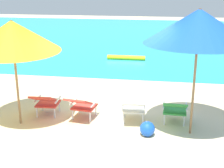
{
  "coord_description": "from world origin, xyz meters",
  "views": [
    {
      "loc": [
        1.17,
        -6.95,
        3.12
      ],
      "look_at": [
        0.0,
        0.35,
        0.75
      ],
      "focal_mm": 50.99,
      "sensor_mm": 36.0,
      "label": 1
    }
  ],
  "objects_px": {
    "lounge_chair_near_left": "(81,104)",
    "lounge_chair_far_right": "(175,108)",
    "swim_buoy": "(126,57)",
    "beach_umbrella_left": "(12,36)",
    "beach_umbrella_right": "(199,26)",
    "beach_ball": "(147,129)",
    "lounge_chair_near_right": "(133,107)",
    "lounge_chair_far_left": "(46,101)"
  },
  "relations": [
    {
      "from": "beach_umbrella_left",
      "to": "beach_umbrella_right",
      "type": "height_order",
      "value": "beach_umbrella_right"
    },
    {
      "from": "lounge_chair_far_left",
      "to": "lounge_chair_near_left",
      "type": "bearing_deg",
      "value": -3.36
    },
    {
      "from": "beach_ball",
      "to": "swim_buoy",
      "type": "bearing_deg",
      "value": 100.35
    },
    {
      "from": "lounge_chair_far_left",
      "to": "beach_ball",
      "type": "bearing_deg",
      "value": -13.91
    },
    {
      "from": "lounge_chair_far_right",
      "to": "beach_umbrella_left",
      "type": "bearing_deg",
      "value": -172.39
    },
    {
      "from": "beach_umbrella_left",
      "to": "lounge_chair_near_right",
      "type": "bearing_deg",
      "value": 9.02
    },
    {
      "from": "lounge_chair_near_right",
      "to": "beach_ball",
      "type": "distance_m",
      "value": 0.73
    },
    {
      "from": "beach_umbrella_left",
      "to": "beach_umbrella_right",
      "type": "distance_m",
      "value": 3.86
    },
    {
      "from": "lounge_chair_far_right",
      "to": "beach_umbrella_left",
      "type": "height_order",
      "value": "beach_umbrella_left"
    },
    {
      "from": "beach_umbrella_left",
      "to": "beach_ball",
      "type": "height_order",
      "value": "beach_umbrella_left"
    },
    {
      "from": "lounge_chair_far_right",
      "to": "beach_umbrella_right",
      "type": "relative_size",
      "value": 0.29
    },
    {
      "from": "lounge_chair_far_left",
      "to": "beach_umbrella_right",
      "type": "relative_size",
      "value": 0.29
    },
    {
      "from": "lounge_chair_near_left",
      "to": "beach_umbrella_left",
      "type": "height_order",
      "value": "beach_umbrella_left"
    },
    {
      "from": "swim_buoy",
      "to": "lounge_chair_far_right",
      "type": "height_order",
      "value": "lounge_chair_far_right"
    },
    {
      "from": "lounge_chair_far_left",
      "to": "lounge_chair_far_right",
      "type": "xyz_separation_m",
      "value": [
        3.05,
        0.04,
        0.0
      ]
    },
    {
      "from": "lounge_chair_far_left",
      "to": "beach_ball",
      "type": "xyz_separation_m",
      "value": [
        2.47,
        -0.61,
        -0.24
      ]
    },
    {
      "from": "lounge_chair_near_left",
      "to": "beach_umbrella_right",
      "type": "bearing_deg",
      "value": -6.4
    },
    {
      "from": "beach_umbrella_right",
      "to": "lounge_chair_far_right",
      "type": "bearing_deg",
      "value": 131.92
    },
    {
      "from": "beach_umbrella_right",
      "to": "beach_ball",
      "type": "relative_size",
      "value": 9.49
    },
    {
      "from": "lounge_chair_near_right",
      "to": "beach_umbrella_right",
      "type": "height_order",
      "value": "beach_umbrella_right"
    },
    {
      "from": "lounge_chair_near_right",
      "to": "beach_umbrella_left",
      "type": "xyz_separation_m",
      "value": [
        -2.58,
        -0.41,
        1.63
      ]
    },
    {
      "from": "lounge_chair_near_right",
      "to": "beach_umbrella_right",
      "type": "distance_m",
      "value": 2.31
    },
    {
      "from": "swim_buoy",
      "to": "beach_umbrella_right",
      "type": "xyz_separation_m",
      "value": [
        2.17,
        -6.59,
        2.21
      ]
    },
    {
      "from": "lounge_chair_near_left",
      "to": "beach_umbrella_right",
      "type": "height_order",
      "value": "beach_umbrella_right"
    },
    {
      "from": "lounge_chair_near_left",
      "to": "beach_umbrella_left",
      "type": "distance_m",
      "value": 2.16
    },
    {
      "from": "lounge_chair_far_left",
      "to": "beach_ball",
      "type": "relative_size",
      "value": 2.77
    },
    {
      "from": "swim_buoy",
      "to": "lounge_chair_near_right",
      "type": "distance_m",
      "value": 6.35
    },
    {
      "from": "lounge_chair_near_right",
      "to": "beach_ball",
      "type": "xyz_separation_m",
      "value": [
        0.35,
        -0.59,
        -0.24
      ]
    },
    {
      "from": "lounge_chair_far_right",
      "to": "beach_ball",
      "type": "xyz_separation_m",
      "value": [
        -0.58,
        -0.65,
        -0.24
      ]
    },
    {
      "from": "lounge_chair_near_left",
      "to": "lounge_chair_far_right",
      "type": "xyz_separation_m",
      "value": [
        2.15,
        0.09,
        0.0
      ]
    },
    {
      "from": "lounge_chair_near_left",
      "to": "swim_buoy",
      "type": "bearing_deg",
      "value": 87.13
    },
    {
      "from": "swim_buoy",
      "to": "beach_umbrella_left",
      "type": "distance_m",
      "value": 7.16
    },
    {
      "from": "swim_buoy",
      "to": "lounge_chair_near_right",
      "type": "height_order",
      "value": "lounge_chair_near_right"
    },
    {
      "from": "lounge_chair_far_right",
      "to": "beach_umbrella_right",
      "type": "xyz_separation_m",
      "value": [
        0.33,
        -0.37,
        1.9
      ]
    },
    {
      "from": "lounge_chair_near_right",
      "to": "beach_umbrella_right",
      "type": "xyz_separation_m",
      "value": [
        1.27,
        -0.31,
        1.9
      ]
    },
    {
      "from": "swim_buoy",
      "to": "lounge_chair_near_left",
      "type": "relative_size",
      "value": 1.71
    },
    {
      "from": "lounge_chair_far_left",
      "to": "lounge_chair_near_right",
      "type": "height_order",
      "value": "same"
    },
    {
      "from": "lounge_chair_far_left",
      "to": "beach_umbrella_left",
      "type": "bearing_deg",
      "value": -137.6
    },
    {
      "from": "beach_ball",
      "to": "lounge_chair_near_right",
      "type": "bearing_deg",
      "value": 120.93
    },
    {
      "from": "lounge_chair_near_right",
      "to": "beach_umbrella_right",
      "type": "relative_size",
      "value": 0.3
    },
    {
      "from": "beach_umbrella_right",
      "to": "lounge_chair_near_left",
      "type": "bearing_deg",
      "value": 173.6
    },
    {
      "from": "lounge_chair_near_left",
      "to": "beach_umbrella_right",
      "type": "distance_m",
      "value": 3.14
    }
  ]
}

